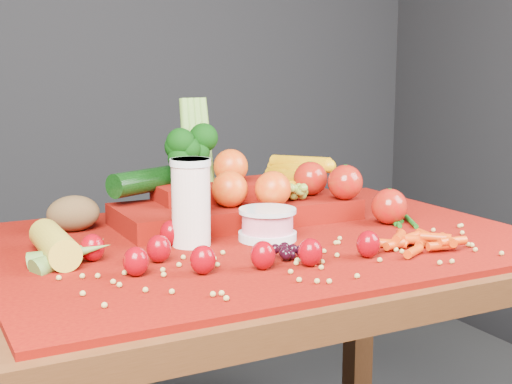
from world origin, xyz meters
name	(u,v)px	position (x,y,z in m)	size (l,w,h in m)	color
table	(261,289)	(0.00, 0.00, 0.66)	(1.10, 0.80, 0.75)	#3D1F0D
red_cloth	(261,240)	(0.00, 0.00, 0.76)	(1.05, 0.75, 0.01)	#750F03
milk_glass	(191,199)	(-0.15, 0.00, 0.85)	(0.08, 0.08, 0.17)	silver
yogurt_bowl	(267,223)	(0.00, -0.02, 0.80)	(0.11, 0.11, 0.06)	silver
strawberry_scatter	(213,249)	(-0.16, -0.13, 0.79)	(0.48, 0.28, 0.05)	#7F0207
dark_grape_cluster	(290,251)	(-0.03, -0.16, 0.78)	(0.06, 0.05, 0.03)	black
soybean_scatter	(314,259)	(0.00, -0.20, 0.77)	(0.84, 0.24, 0.01)	tan
corn_ear	(66,251)	(-0.38, -0.01, 0.78)	(0.18, 0.23, 0.06)	gold
potato	(73,213)	(-0.32, 0.22, 0.80)	(0.11, 0.08, 0.07)	#4F3C1C
baby_carrot_pile	(420,240)	(0.22, -0.21, 0.78)	(0.17, 0.17, 0.03)	#C43406
green_bean_pile	(397,219)	(0.33, -0.01, 0.77)	(0.14, 0.12, 0.01)	#145914
produce_mound	(246,194)	(0.04, 0.15, 0.82)	(0.59, 0.37, 0.27)	#750F03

